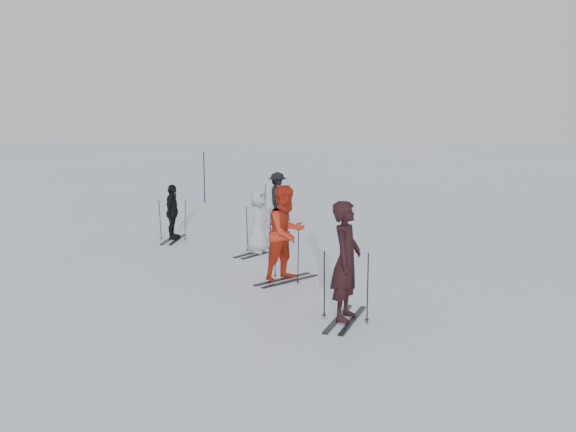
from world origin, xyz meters
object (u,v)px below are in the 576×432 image
object	(u,v)px
piste_marker	(204,177)
skier_uphill_left	(172,213)
skier_near_dark	(346,262)
skier_red	(286,234)
skier_uphill_far	(277,197)
skier_grey	(258,222)

from	to	relation	value
piste_marker	skier_uphill_left	bearing A→B (deg)	-80.59
skier_near_dark	skier_red	bearing A→B (deg)	40.37
skier_uphill_left	piste_marker	size ratio (longest dim) A/B	0.76
skier_red	skier_uphill_far	bearing A→B (deg)	49.01
skier_uphill_far	piste_marker	xyz separation A→B (m)	(-3.59, 4.15, 0.21)
skier_red	skier_grey	distance (m)	2.78
skier_red	skier_uphill_left	size ratio (longest dim) A/B	1.30
skier_near_dark	skier_uphill_left	world-z (taller)	skier_near_dark
skier_near_dark	piste_marker	xyz separation A→B (m)	(-6.35, 14.01, 0.00)
skier_grey	skier_uphill_far	xyz separation A→B (m)	(-0.33, 4.90, -0.01)
skier_red	skier_grey	world-z (taller)	skier_red
skier_red	piste_marker	size ratio (longest dim) A/B	0.99
skier_red	piste_marker	distance (m)	12.63
skier_grey	skier_uphill_left	xyz separation A→B (m)	(-2.64, 1.33, -0.04)
skier_grey	skier_near_dark	bearing A→B (deg)	-126.59
skier_red	skier_uphill_left	xyz separation A→B (m)	(-3.72, 3.89, -0.23)
skier_uphill_far	piste_marker	world-z (taller)	piste_marker
skier_near_dark	piste_marker	bearing A→B (deg)	35.44
skier_grey	skier_uphill_far	bearing A→B (deg)	31.16
skier_red	skier_grey	size ratio (longest dim) A/B	1.24
skier_grey	piste_marker	world-z (taller)	piste_marker
skier_grey	skier_red	bearing A→B (deg)	-129.83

